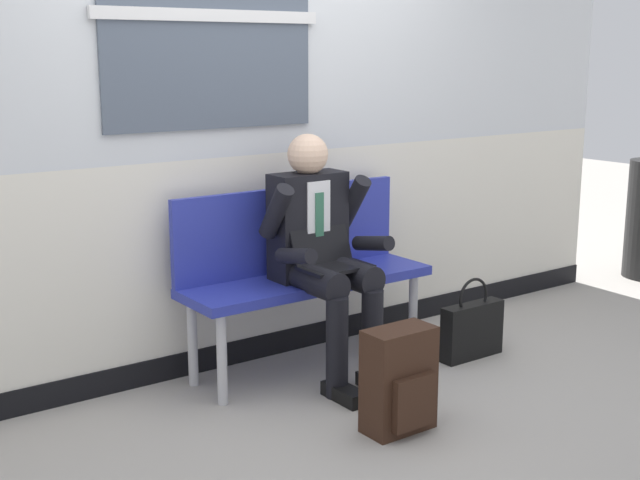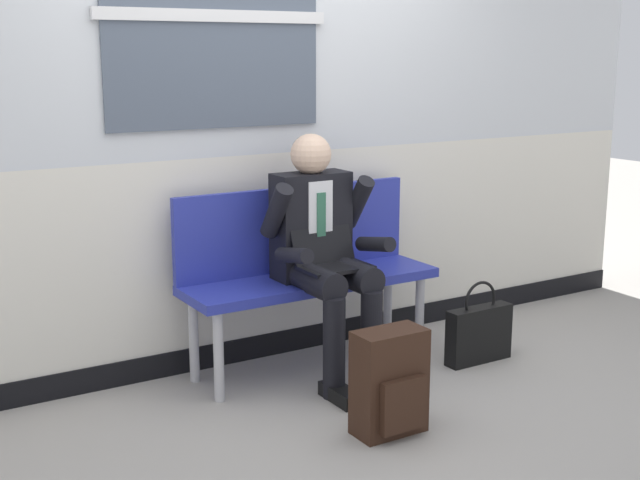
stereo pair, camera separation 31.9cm
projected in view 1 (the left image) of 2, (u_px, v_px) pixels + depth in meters
ground_plane at (316, 389)px, 4.31m from camera, size 18.00×18.00×0.00m
station_wall at (248, 103)px, 4.49m from camera, size 5.50×0.17×2.80m
bench_with_person at (300, 262)px, 4.53m from camera, size 1.38×0.42×0.96m
person_seated at (322, 250)px, 4.35m from camera, size 0.57×0.70×1.26m
backpack at (400, 381)px, 3.79m from camera, size 0.32×0.21×0.48m
handbag at (472, 329)px, 4.72m from camera, size 0.40×0.10×0.46m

